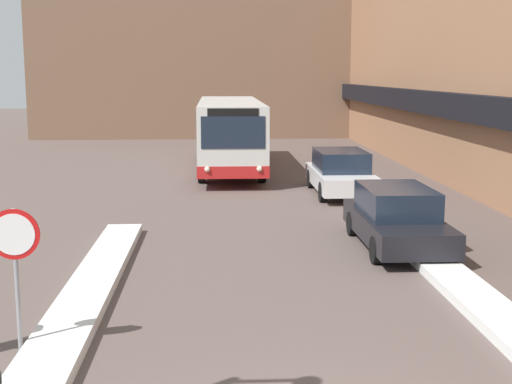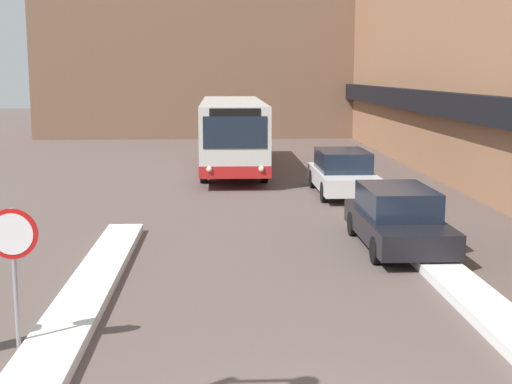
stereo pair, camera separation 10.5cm
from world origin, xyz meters
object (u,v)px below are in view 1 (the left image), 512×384
at_px(parked_car_middle, 341,172).
at_px(stop_sign, 15,250).
at_px(city_bus, 230,132).
at_px(parked_car_front, 397,218).

xyz_separation_m(parked_car_middle, stop_sign, (-7.34, -14.04, 0.85)).
relative_size(city_bus, parked_car_front, 2.62).
distance_m(parked_car_front, stop_sign, 9.70).
height_order(city_bus, stop_sign, city_bus).
xyz_separation_m(parked_car_front, parked_car_middle, (0.00, 7.75, 0.03)).
bearing_deg(city_bus, parked_car_middle, -60.36).
xyz_separation_m(city_bus, parked_car_front, (3.74, -14.32, -0.93)).
height_order(city_bus, parked_car_middle, city_bus).
bearing_deg(parked_car_front, city_bus, 104.63).
relative_size(parked_car_middle, stop_sign, 2.13).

